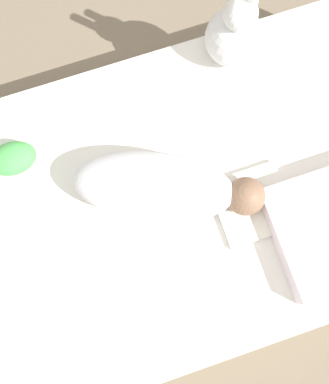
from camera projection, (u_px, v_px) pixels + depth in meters
ground_plane at (173, 210)px, 1.59m from camera, size 12.00×12.00×0.00m
bed_mattress at (174, 205)px, 1.49m from camera, size 1.47×0.99×0.21m
burp_cloth at (253, 204)px, 1.37m from camera, size 0.22×0.22×0.02m
swaddled_baby at (162, 187)px, 1.31m from camera, size 0.57×0.39×0.16m
bunny_plush at (235, 33)px, 1.38m from camera, size 0.18×0.18×0.34m
turtle_plush at (11, 159)px, 1.37m from camera, size 0.18×0.10×0.09m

